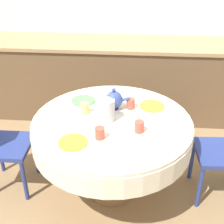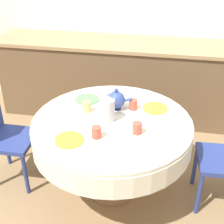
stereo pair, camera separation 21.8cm
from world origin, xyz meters
TOP-DOWN VIEW (x-y plane):
  - ground_plane at (0.00, 0.00)m, footprint 12.00×12.00m
  - wall_back at (0.00, 1.73)m, footprint 7.00×0.05m
  - kitchen_counter at (0.00, 1.39)m, footprint 3.24×0.64m
  - dining_table at (0.00, 0.00)m, footprint 1.29×1.29m
  - chair_right at (-0.99, -0.00)m, footprint 0.40×0.40m
  - plate_near_left at (-0.26, -0.32)m, footprint 0.21×0.21m
  - cup_near_left at (-0.07, -0.25)m, footprint 0.07×0.07m
  - plate_near_right at (0.25, -0.33)m, footprint 0.21×0.21m
  - cup_near_right at (0.22, -0.14)m, footprint 0.07×0.07m
  - plate_far_left at (-0.28, 0.30)m, footprint 0.21×0.21m
  - cup_far_left at (-0.23, 0.11)m, footprint 0.07×0.07m
  - plate_far_right at (0.33, 0.25)m, footprint 0.21×0.21m
  - cup_far_right at (0.14, 0.21)m, footprint 0.07×0.07m
  - coffee_carafe at (-0.03, 0.00)m, footprint 0.11×0.11m
  - teapot at (0.00, 0.19)m, footprint 0.21×0.15m

SIDE VIEW (x-z plane):
  - ground_plane at x=0.00m, z-range 0.00..0.00m
  - kitchen_counter at x=0.00m, z-range 0.00..0.94m
  - chair_right at x=-0.99m, z-range 0.05..1.01m
  - dining_table at x=0.00m, z-range 0.25..0.99m
  - plate_near_left at x=-0.26m, z-range 0.74..0.75m
  - plate_near_right at x=0.25m, z-range 0.74..0.75m
  - plate_far_left at x=-0.28m, z-range 0.74..0.75m
  - plate_far_right at x=0.33m, z-range 0.74..0.75m
  - cup_near_left at x=-0.07m, z-range 0.74..0.83m
  - cup_near_right at x=0.22m, z-range 0.74..0.83m
  - cup_far_left at x=-0.23m, z-range 0.74..0.83m
  - cup_far_right at x=0.14m, z-range 0.74..0.83m
  - teapot at x=0.00m, z-range 0.73..0.92m
  - coffee_carafe at x=-0.03m, z-range 0.72..0.98m
  - wall_back at x=0.00m, z-range 0.00..2.60m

